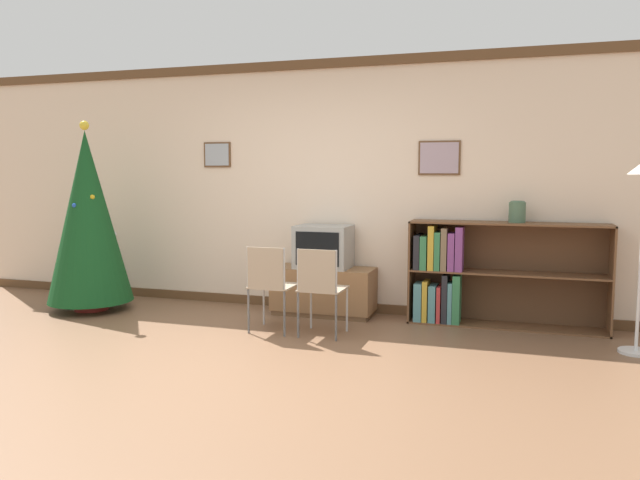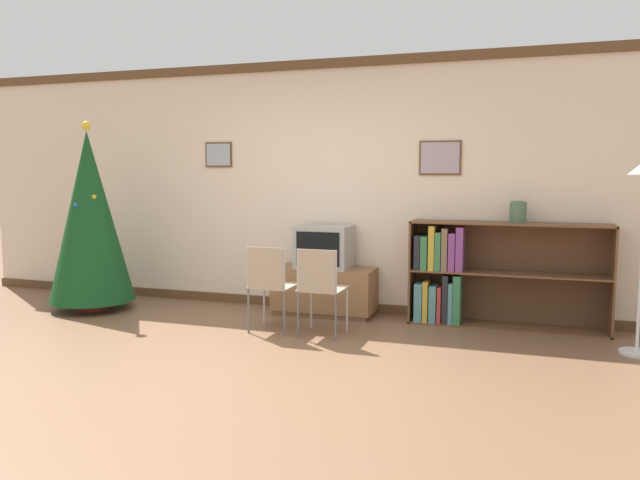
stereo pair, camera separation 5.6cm
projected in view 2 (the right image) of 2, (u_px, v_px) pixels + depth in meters
ground_plane at (227, 370)px, 4.76m from camera, size 24.00×24.00×0.00m
wall_back at (322, 186)px, 6.79m from camera, size 8.97×0.11×2.70m
christmas_tree at (90, 217)px, 6.78m from camera, size 0.91×0.91×2.05m
tv_console at (324, 291)px, 6.60m from camera, size 1.07×0.44×0.50m
television at (324, 247)px, 6.55m from camera, size 0.56×0.43×0.45m
folding_chair_left at (270, 283)px, 5.83m from camera, size 0.40×0.40×0.82m
folding_chair_right at (320, 286)px, 5.67m from camera, size 0.40×0.40×0.82m
bookshelf at (472, 275)px, 6.14m from camera, size 1.88×0.36×1.02m
vase at (518, 212)px, 5.96m from camera, size 0.16×0.16×0.21m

